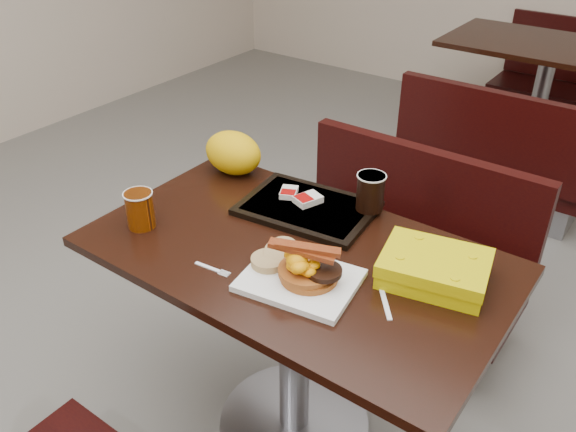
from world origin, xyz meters
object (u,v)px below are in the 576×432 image
Objects in this scene: bench_far_s at (499,146)px; coffee_cup_near at (140,210)px; table_near at (295,347)px; tray at (307,208)px; bench_far_n at (568,77)px; coffee_cup_far at (370,192)px; bench_near_n at (396,249)px; knife at (384,300)px; paper_bag at (233,153)px; fork at (207,267)px; table_far at (538,105)px; pancake_stack at (309,273)px; platter at (300,280)px; hashbrown_sleeve_right at (308,199)px; clamshell at (434,269)px; hashbrown_sleeve_left at (289,192)px.

coffee_cup_near reaches higher than bench_far_s.
tray is at bearing 115.89° from table_near.
coffee_cup_far reaches higher than bench_far_n.
table_near is at bearing -90.00° from bench_near_n.
paper_bag reaches higher than knife.
fork is 0.96× the size of coffee_cup_far.
table_far is 2.84m from coffee_cup_near.
bench_far_n is at bearing 91.91° from pancake_stack.
table_near is 1.90m from bench_far_s.
table_near is 1.20× the size of bench_far_s.
coffee_cup_far reaches higher than tray.
paper_bag reaches higher than platter.
tray is at bearing -39.12° from hashbrown_sleeve_right.
hashbrown_sleeve_right is 0.30× the size of clamshell.
paper_bag is at bearing 163.01° from tray.
table_far is 2.42m from hashbrown_sleeve_left.
pancake_stack is (0.02, 0.01, 0.02)m from platter.
hashbrown_sleeve_left is at bearing 161.01° from tray.
clamshell is (0.06, 0.15, 0.04)m from knife.
hashbrown_sleeve_right is 0.20m from coffee_cup_far.
coffee_cup_near is 0.70m from coffee_cup_far.
table_near is 0.45m from fork.
knife is at bearing -37.93° from tray.
table_near is at bearing -176.00° from clamshell.
pancake_stack is at bearing -34.97° from hashbrown_sleeve_right.
bench_near_n is 8.50× the size of coffee_cup_far.
knife reaches higher than bench_far_s.
table_near is 0.70m from paper_bag.
table_far is 7.78× the size of pancake_stack.
coffee_cup_far is 0.55× the size of paper_bag.
table_far is at bearing 80.67° from coffee_cup_near.
pancake_stack is 0.72× the size of paper_bag.
tray reaches higher than table_far.
clamshell is at bearing 18.41° from coffee_cup_near.
paper_bag reaches higher than hashbrown_sleeve_left.
fork is at bearing -99.46° from bench_near_n.
table_far is 14.57× the size of hashbrown_sleeve_right.
tray reaches higher than platter.
tray is at bearing -93.36° from bench_far_s.
table_near is at bearing -90.00° from table_far.
tray reaches higher than fork.
platter is 1.08× the size of clamshell.
bench_far_s is 1.74m from hashbrown_sleeve_left.
bench_near_n is 0.91m from pancake_stack.
table_near is 7.87× the size of knife.
table_near is 14.57× the size of hashbrown_sleeve_right.
knife is 2.15× the size of hashbrown_sleeve_left.
bench_far_n is at bearing 81.34° from paper_bag.
coffee_cup_far is at bearing -88.32° from table_far.
hashbrown_sleeve_left is 0.08m from hashbrown_sleeve_right.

